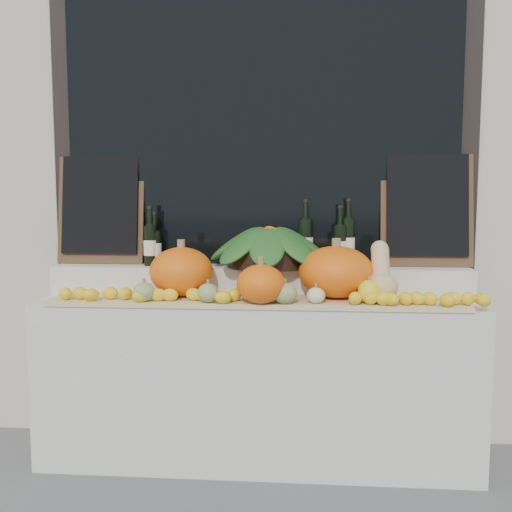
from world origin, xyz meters
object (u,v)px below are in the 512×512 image
butternut_squash (381,277)px  pumpkin_left (181,272)px  pumpkin_right (336,272)px  wine_bottle_tall (305,242)px  produce_bowl (269,247)px

butternut_squash → pumpkin_left: bearing=177.1°
pumpkin_left → pumpkin_right: pumpkin_right is taller
butternut_squash → wine_bottle_tall: bearing=142.0°
butternut_squash → produce_bowl: produce_bowl is taller
produce_bowl → wine_bottle_tall: 0.20m
produce_bowl → wine_bottle_tall: size_ratio=1.91×
butternut_squash → wine_bottle_tall: (-0.38, 0.29, 0.15)m
butternut_squash → produce_bowl: bearing=155.8°
produce_bowl → wine_bottle_tall: bearing=10.3°
produce_bowl → butternut_squash: bearing=-24.2°
pumpkin_left → wine_bottle_tall: wine_bottle_tall is taller
wine_bottle_tall → pumpkin_right: bearing=-55.1°
pumpkin_left → wine_bottle_tall: 0.71m
pumpkin_left → produce_bowl: 0.51m
pumpkin_left → produce_bowl: bearing=24.5°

